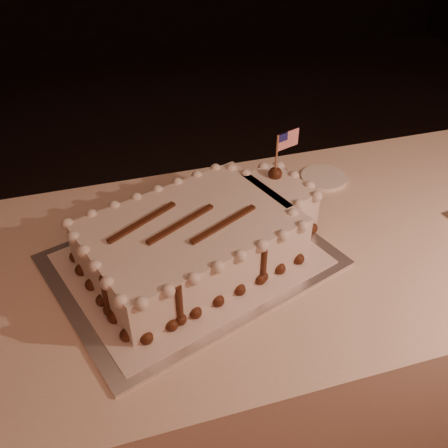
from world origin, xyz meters
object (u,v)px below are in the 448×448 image
object	(u,v)px
banquet_table	(254,346)
cake_board	(192,260)
sheet_cake	(202,235)
side_plate	(324,178)

from	to	relation	value
banquet_table	cake_board	world-z (taller)	cake_board
sheet_cake	cake_board	bearing A→B (deg)	-160.96
side_plate	sheet_cake	bearing A→B (deg)	-152.08
cake_board	sheet_cake	xyz separation A→B (m)	(0.03, 0.01, 0.06)
cake_board	sheet_cake	distance (m)	0.07
cake_board	banquet_table	bearing A→B (deg)	-19.87
banquet_table	sheet_cake	size ratio (longest dim) A/B	3.96
cake_board	sheet_cake	bearing A→B (deg)	0.41
cake_board	sheet_cake	size ratio (longest dim) A/B	1.01
banquet_table	cake_board	distance (m)	0.42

